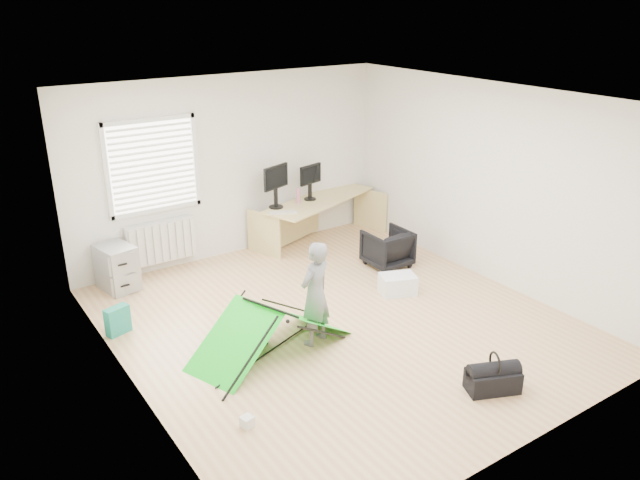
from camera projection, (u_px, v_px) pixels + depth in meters
ground at (338, 322)px, 7.63m from camera, size 5.50×5.50×0.00m
back_wall at (231, 167)px, 9.25m from camera, size 5.00×0.02×2.70m
window at (153, 166)px, 8.52m from camera, size 1.20×0.06×1.20m
radiator at (161, 242)px, 8.89m from camera, size 1.00×0.12×0.60m
desk at (320, 220)px, 10.02m from camera, size 2.20×1.32×0.71m
filing_cabinet at (117, 268)px, 8.38m from camera, size 0.51×0.61×0.62m
monitor_left at (276, 192)px, 9.40m from camera, size 0.51×0.27×0.48m
monitor_right at (310, 187)px, 9.77m from camera, size 0.45×0.19×0.42m
keyboard at (283, 212)px, 9.24m from camera, size 0.44×0.30×0.02m
thermos at (298, 196)px, 9.64m from camera, size 0.09×0.09×0.24m
office_chair at (387, 248)px, 9.12m from camera, size 0.60×0.62×0.56m
person at (315, 294)px, 6.97m from camera, size 0.52×0.43×1.23m
kite at (271, 330)px, 6.90m from camera, size 1.94×1.36×0.55m
storage_crate at (398, 284)px, 8.33m from camera, size 0.55×0.47×0.26m
tote_bag at (118, 320)px, 7.32m from camera, size 0.31×0.21×0.34m
laptop_bag at (248, 332)px, 7.09m from camera, size 0.44×0.25×0.32m
white_box at (247, 422)px, 5.77m from camera, size 0.13×0.13×0.11m
duffel_bag at (493, 381)px, 6.27m from camera, size 0.59×0.45×0.23m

